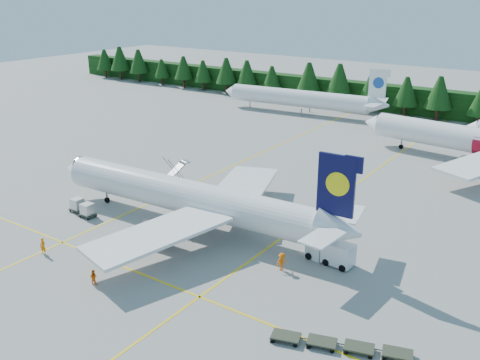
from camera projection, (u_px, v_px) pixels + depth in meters
The scene contains 15 objects.
ground at pixel (191, 255), 57.97m from camera, with size 320.00×320.00×0.00m, color #969691.
taxi_stripe_a at pixel (204, 179), 80.92m from camera, with size 0.25×120.00×0.01m, color yellow.
taxi_stripe_b at pixel (323, 208), 70.24m from camera, with size 0.25×120.00×0.01m, color yellow.
taxi_stripe_cross at pixel (153, 278), 53.33m from camera, with size 80.00×0.25×0.01m, color yellow.
treeline_hedge at pixel (423, 102), 120.40m from camera, with size 220.00×4.00×6.00m, color black.
airliner_navy at pixel (181, 196), 64.60m from camera, with size 41.44×34.05×12.04m.
airliner_red at pixel (478, 141), 86.89m from camera, with size 42.53×34.85×12.37m.
airliner_far_left at pixel (294, 98), 122.16m from camera, with size 38.82×7.22×11.29m.
airstairs at pixel (165, 183), 77.07m from camera, with size 4.31×5.81×3.45m.
service_truck at pixel (330, 252), 56.09m from camera, with size 5.27×2.26×2.48m.
dolly_train at pixel (340, 344), 42.81m from camera, with size 10.97×5.17×0.14m.
uld_pair at pixel (82, 207), 68.02m from camera, with size 4.46×1.96×1.51m.
crew_a at pixel (43, 246), 57.90m from camera, with size 0.69×0.45×1.88m, color orange.
crew_b at pixel (93, 277), 52.01m from camera, with size 0.76×0.59×1.56m, color #FF6005.
crew_c at pixel (282, 262), 54.54m from camera, with size 0.80×0.54×1.94m, color #F55F05.
Camera 1 is at (33.76, -39.55, 27.42)m, focal length 40.00 mm.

